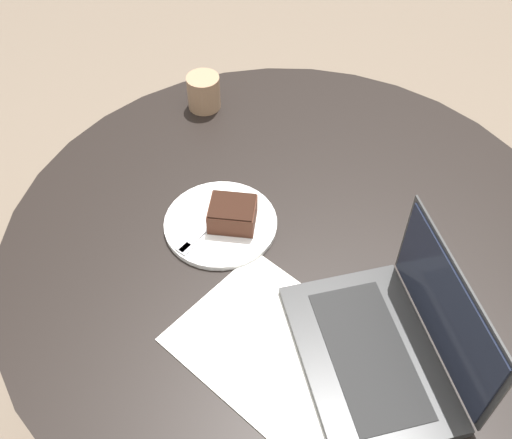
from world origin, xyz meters
TOP-DOWN VIEW (x-y plane):
  - ground_plane at (0.00, 0.00)m, footprint 12.00×12.00m
  - dining_table at (0.00, 0.00)m, footprint 1.20×1.20m
  - paper_document at (-0.20, 0.18)m, footprint 0.44×0.34m
  - plate at (0.12, 0.09)m, footprint 0.24×0.24m
  - cake_slice at (0.10, 0.07)m, footprint 0.12×0.12m
  - fork at (0.12, 0.14)m, footprint 0.06×0.17m
  - coffee_glass at (0.47, -0.11)m, footprint 0.08×0.08m
  - laptop at (-0.30, 0.04)m, footprint 0.41×0.36m

SIDE VIEW (x-z plane):
  - ground_plane at x=0.00m, z-range 0.00..0.00m
  - dining_table at x=0.00m, z-range 0.24..0.98m
  - paper_document at x=-0.20m, z-range 0.75..0.75m
  - plate at x=0.12m, z-range 0.75..0.76m
  - fork at x=0.12m, z-range 0.76..0.76m
  - laptop at x=-0.30m, z-range 0.68..0.89m
  - cake_slice at x=0.10m, z-range 0.76..0.81m
  - coffee_glass at x=0.47m, z-range 0.75..0.83m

